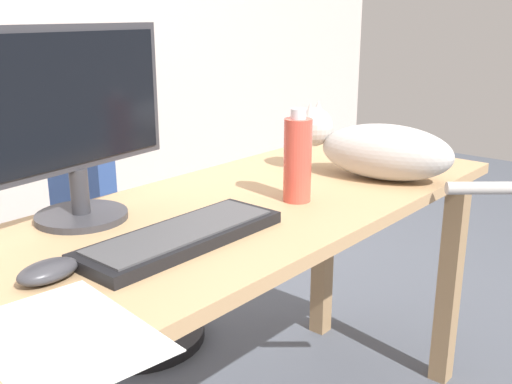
% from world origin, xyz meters
% --- Properties ---
extents(desk, '(1.57, 0.61, 0.74)m').
position_xyz_m(desk, '(0.00, 0.00, 0.63)').
color(desk, tan).
rests_on(desk, ground_plane).
extents(office_chair, '(0.48, 0.48, 0.92)m').
position_xyz_m(office_chair, '(0.18, 0.73, 0.40)').
color(office_chair, black).
rests_on(office_chair, ground_plane).
extents(monitor, '(0.48, 0.20, 0.41)m').
position_xyz_m(monitor, '(-0.31, 0.19, 0.97)').
color(monitor, '#333338').
rests_on(monitor, desk).
extents(keyboard, '(0.44, 0.15, 0.03)m').
position_xyz_m(keyboard, '(-0.26, -0.08, 0.76)').
color(keyboard, black).
rests_on(keyboard, desk).
extents(cat, '(0.25, 0.60, 0.20)m').
position_xyz_m(cat, '(0.42, -0.13, 0.82)').
color(cat, '#B2ADA8').
rests_on(cat, desk).
extents(computer_mouse, '(0.11, 0.06, 0.04)m').
position_xyz_m(computer_mouse, '(-0.53, -0.04, 0.76)').
color(computer_mouse, '#333338').
rests_on(computer_mouse, desk).
extents(paper_sheet, '(0.24, 0.32, 0.00)m').
position_xyz_m(paper_sheet, '(-0.61, -0.21, 0.74)').
color(paper_sheet, white).
rests_on(paper_sheet, desk).
extents(water_bottle, '(0.07, 0.07, 0.22)m').
position_xyz_m(water_bottle, '(0.11, -0.08, 0.85)').
color(water_bottle, '#D84C3D').
rests_on(water_bottle, desk).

